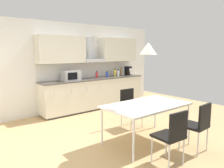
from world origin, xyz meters
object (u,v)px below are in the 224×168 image
(microwave, at_px, (71,76))
(bottle_white, at_px, (118,73))
(coffee_maker, at_px, (128,71))
(bottle_red, at_px, (97,75))
(bottle_brown, at_px, (121,72))
(bottle_blue, at_px, (107,74))
(chair_far_right, at_px, (130,104))
(dining_table, at_px, (147,106))
(chair_near_left, at_px, (173,133))
(chair_near_right, at_px, (199,122))
(bottle_yellow, at_px, (115,73))
(pendant_lamp, at_px, (148,48))

(microwave, relative_size, bottle_white, 2.13)
(coffee_maker, xyz_separation_m, bottle_red, (-1.27, 0.02, -0.05))
(bottle_brown, bearing_deg, bottle_blue, 179.98)
(coffee_maker, relative_size, bottle_red, 1.35)
(microwave, bearing_deg, bottle_white, -0.22)
(bottle_blue, xyz_separation_m, chair_far_right, (-0.81, -1.90, -0.48))
(microwave, xyz_separation_m, dining_table, (0.13, -2.71, -0.36))
(bottle_red, xyz_separation_m, chair_far_right, (-0.41, -1.90, -0.49))
(dining_table, relative_size, chair_near_left, 1.88)
(bottle_blue, relative_size, chair_near_right, 0.22)
(coffee_maker, bearing_deg, bottle_blue, 178.65)
(bottle_red, bearing_deg, bottle_yellow, -4.26)
(dining_table, bearing_deg, chair_near_right, -66.52)
(bottle_brown, xyz_separation_m, chair_far_right, (-1.41, -1.90, -0.52))
(coffee_maker, relative_size, pendant_lamp, 0.94)
(dining_table, bearing_deg, bottle_brown, 57.14)
(bottle_white, bearing_deg, pendant_lamp, -120.56)
(microwave, height_order, chair_near_left, microwave)
(dining_table, height_order, chair_near_left, chair_near_left)
(bottle_yellow, bearing_deg, chair_far_right, -120.53)
(dining_table, relative_size, pendant_lamp, 5.10)
(coffee_maker, height_order, bottle_yellow, coffee_maker)
(microwave, relative_size, bottle_brown, 1.62)
(bottle_red, bearing_deg, bottle_white, -4.05)
(chair_near_right, distance_m, pendant_lamp, 1.57)
(dining_table, xyz_separation_m, pendant_lamp, (-0.00, 0.00, 1.09))
(bottle_yellow, distance_m, chair_near_left, 4.04)
(bottle_red, height_order, chair_near_left, bottle_red)
(chair_far_right, bearing_deg, coffee_maker, 48.18)
(microwave, height_order, chair_near_right, microwave)
(coffee_maker, bearing_deg, bottle_yellow, -177.45)
(bottle_brown, relative_size, chair_near_left, 0.34)
(coffee_maker, xyz_separation_m, pendant_lamp, (-2.05, -2.73, 0.71))
(bottle_brown, relative_size, bottle_red, 1.34)
(bottle_blue, distance_m, chair_near_left, 3.96)
(bottle_blue, bearing_deg, microwave, -177.97)
(chair_near_left, distance_m, pendant_lamp, 1.57)
(coffee_maker, bearing_deg, pendant_lamp, -126.88)
(bottle_yellow, relative_size, pendant_lamp, 0.84)
(bottle_blue, bearing_deg, bottle_brown, -0.02)
(bottle_white, distance_m, chair_near_left, 4.09)
(bottle_blue, relative_size, chair_near_left, 0.22)
(coffee_maker, bearing_deg, chair_near_left, -124.01)
(chair_near_left, relative_size, pendant_lamp, 2.72)
(coffee_maker, relative_size, bottle_yellow, 1.12)
(bottle_white, bearing_deg, chair_near_left, -118.93)
(bottle_red, relative_size, dining_table, 0.14)
(coffee_maker, xyz_separation_m, dining_table, (-2.05, -2.73, -0.37))
(bottle_white, bearing_deg, bottle_brown, 16.11)
(bottle_yellow, height_order, bottle_white, bottle_yellow)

